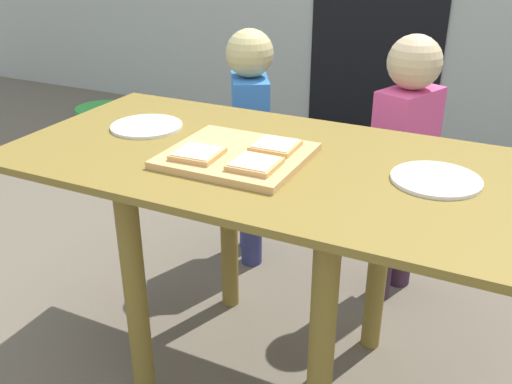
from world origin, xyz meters
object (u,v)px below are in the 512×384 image
object	(u,v)px
plate_white_right	(436,179)
pizza_slice_near_right	(255,164)
dining_table	(267,203)
child_right	(404,152)
pizza_slice_near_left	(198,154)
garden_hose_coil	(102,109)
pizza_slice_far_right	(275,146)
plate_white_left	(147,126)
cutting_board	(237,156)
child_left	(250,132)

from	to	relation	value
plate_white_right	pizza_slice_near_right	bearing A→B (deg)	-159.91
dining_table	child_right	size ratio (longest dim) A/B	1.44
pizza_slice_near_left	garden_hose_coil	xyz separation A→B (m)	(-2.22, 2.17, -0.78)
dining_table	pizza_slice_far_right	world-z (taller)	pizza_slice_far_right
pizza_slice_near_left	pizza_slice_near_right	xyz separation A→B (m)	(0.17, 0.00, 0.00)
dining_table	plate_white_left	xyz separation A→B (m)	(-0.45, 0.06, 0.15)
plate_white_left	child_right	distance (m)	0.93
cutting_board	pizza_slice_near_right	distance (m)	0.12
dining_table	pizza_slice_near_left	xyz separation A→B (m)	(-0.15, -0.12, 0.17)
pizza_slice_far_right	pizza_slice_near_right	world-z (taller)	same
plate_white_right	garden_hose_coil	distance (m)	3.54
garden_hose_coil	child_left	bearing A→B (deg)	-35.01
plate_white_left	child_right	bearing A→B (deg)	39.88
dining_table	garden_hose_coil	bearing A→B (deg)	139.22
pizza_slice_far_right	pizza_slice_near_left	bearing A→B (deg)	-138.33
dining_table	pizza_slice_near_right	size ratio (longest dim) A/B	12.09
pizza_slice_near_right	dining_table	bearing A→B (deg)	100.14
pizza_slice_near_left	garden_hose_coil	size ratio (longest dim) A/B	0.30
plate_white_left	garden_hose_coil	world-z (taller)	plate_white_left
plate_white_right	child_right	world-z (taller)	child_right
child_left	plate_white_left	bearing A→B (deg)	-97.22
child_right	pizza_slice_near_left	bearing A→B (deg)	-117.67
child_right	plate_white_right	bearing A→B (deg)	-72.03
cutting_board	garden_hose_coil	distance (m)	3.20
dining_table	pizza_slice_near_left	size ratio (longest dim) A/B	11.72
plate_white_left	child_right	world-z (taller)	child_right
pizza_slice_near_left	plate_white_left	size ratio (longest dim) A/B	0.56
pizza_slice_near_right	child_left	size ratio (longest dim) A/B	0.12
cutting_board	plate_white_right	size ratio (longest dim) A/B	1.64
plate_white_right	plate_white_left	distance (m)	0.90
garden_hose_coil	pizza_slice_near_right	bearing A→B (deg)	-42.16
dining_table	pizza_slice_far_right	size ratio (longest dim) A/B	12.01
child_right	pizza_slice_far_right	bearing A→B (deg)	-111.01
child_left	child_right	xyz separation A→B (m)	(0.63, -0.00, 0.02)
dining_table	plate_white_right	xyz separation A→B (m)	(0.45, 0.04, 0.15)
pizza_slice_far_right	pizza_slice_near_right	distance (m)	0.14
plate_white_left	garden_hose_coil	distance (m)	2.86
pizza_slice_near_left	plate_white_left	world-z (taller)	pizza_slice_near_left
cutting_board	pizza_slice_near_right	bearing A→B (deg)	-38.20
cutting_board	plate_white_left	xyz separation A→B (m)	(-0.38, 0.11, -0.01)
cutting_board	pizza_slice_near_right	xyz separation A→B (m)	(0.09, -0.07, 0.02)
pizza_slice_far_right	child_left	world-z (taller)	child_left
child_right	garden_hose_coil	bearing A→B (deg)	151.94
dining_table	child_left	size ratio (longest dim) A/B	1.48
pizza_slice_near_left	garden_hose_coil	bearing A→B (deg)	135.70
child_left	child_right	bearing A→B (deg)	-0.03
plate_white_right	plate_white_left	size ratio (longest dim) A/B	1.00
plate_white_right	child_right	size ratio (longest dim) A/B	0.22
cutting_board	pizza_slice_near_right	size ratio (longest dim) A/B	3.05
pizza_slice_near_left	garden_hose_coil	distance (m)	3.20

